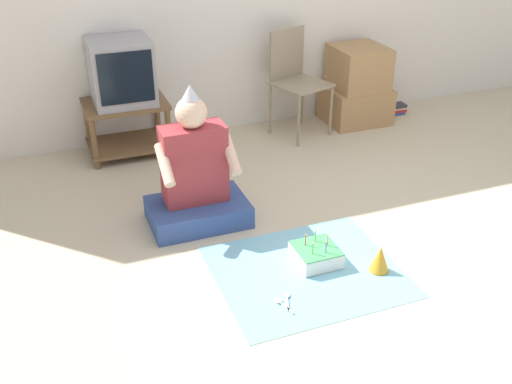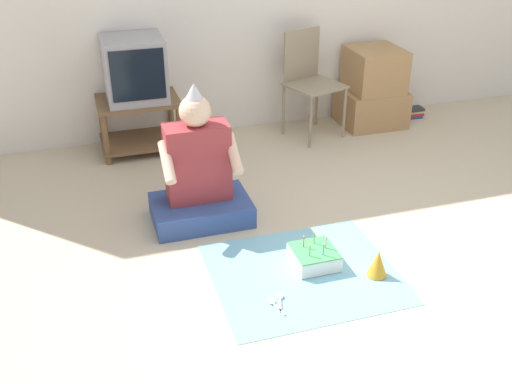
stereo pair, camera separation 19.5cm
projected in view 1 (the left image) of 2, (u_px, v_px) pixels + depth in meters
ground_plane at (390, 254)px, 3.47m from camera, size 16.00×16.00×0.00m
tv_stand at (127, 123)px, 4.57m from camera, size 0.62×0.45×0.42m
tv at (121, 71)px, 4.38m from camera, size 0.44×0.44×0.47m
folding_chair at (295, 75)px, 4.84m from camera, size 0.50×0.49×0.85m
cardboard_box_stack at (357, 87)px, 5.13m from camera, size 0.52×0.46×0.66m
book_pile at (395, 109)px, 5.42m from camera, size 0.19×0.13×0.08m
person_seated at (196, 180)px, 3.66m from camera, size 0.61×0.41×0.89m
party_cloth at (307, 271)px, 3.31m from camera, size 1.00×0.87×0.01m
birthday_cake at (316, 254)px, 3.37m from camera, size 0.24×0.24×0.17m
party_hat_blue at (380, 258)px, 3.29m from camera, size 0.11×0.11×0.15m
plastic_spoon_near at (287, 297)px, 3.11m from camera, size 0.06×0.14×0.01m
plastic_spoon_far at (281, 302)px, 3.07m from camera, size 0.05×0.14×0.01m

